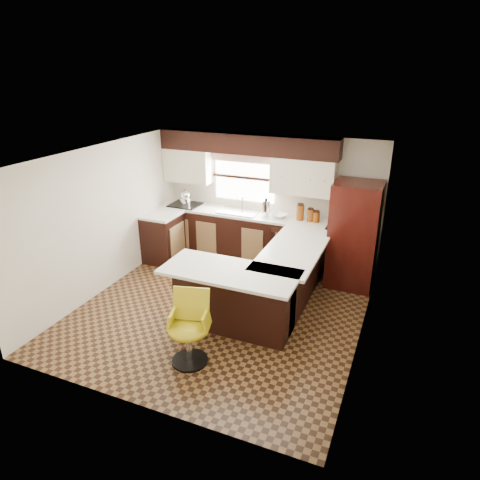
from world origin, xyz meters
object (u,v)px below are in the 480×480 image
at_px(peninsula_long, 289,277).
at_px(bar_chair, 188,330).
at_px(refrigerator, 354,235).
at_px(peninsula_return, 234,299).

bearing_deg(peninsula_long, bar_chair, -110.81).
relative_size(peninsula_long, bar_chair, 2.04).
relative_size(peninsula_long, refrigerator, 1.08).
xyz_separation_m(peninsula_long, bar_chair, (-0.73, -1.93, 0.03)).
distance_m(peninsula_long, peninsula_return, 1.11).
xyz_separation_m(peninsula_return, refrigerator, (1.32, 2.01, 0.45)).
distance_m(peninsula_return, bar_chair, 0.98).
distance_m(peninsula_return, refrigerator, 2.44).
distance_m(refrigerator, bar_chair, 3.36).
bearing_deg(peninsula_long, refrigerator, 52.38).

